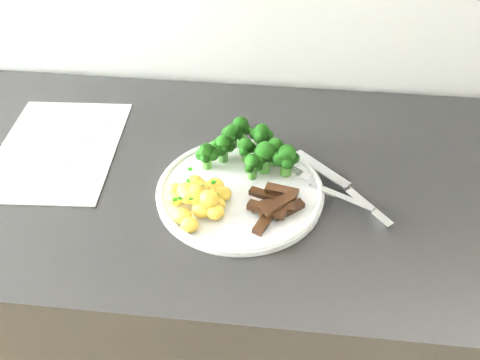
{
  "coord_description": "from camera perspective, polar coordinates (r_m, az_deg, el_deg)",
  "views": [
    {
      "loc": [
        0.24,
        1.0,
        1.47
      ],
      "look_at": [
        0.17,
        1.64,
        0.92
      ],
      "focal_mm": 40.17,
      "sensor_mm": 36.0,
      "label": 1
    }
  ],
  "objects": [
    {
      "name": "counter",
      "position": [
        1.24,
        -3.24,
        -15.32
      ],
      "size": [
        2.36,
        0.59,
        0.89
      ],
      "color": "black",
      "rests_on": "ground"
    },
    {
      "name": "recipe_paper",
      "position": [
        1.02,
        -18.76,
        3.23
      ],
      "size": [
        0.23,
        0.31,
        0.0
      ],
      "color": "white",
      "rests_on": "counter"
    },
    {
      "name": "plate",
      "position": [
        0.87,
        -0.0,
        -1.12
      ],
      "size": [
        0.27,
        0.27,
        0.02
      ],
      "color": "white",
      "rests_on": "counter"
    },
    {
      "name": "broccoli",
      "position": [
        0.9,
        1.19,
        3.52
      ],
      "size": [
        0.17,
        0.13,
        0.06
      ],
      "color": "#356C22",
      "rests_on": "plate"
    },
    {
      "name": "potatoes",
      "position": [
        0.83,
        -4.33,
        -1.83
      ],
      "size": [
        0.1,
        0.11,
        0.04
      ],
      "color": "#FFCB4E",
      "rests_on": "plate"
    },
    {
      "name": "beef_strips",
      "position": [
        0.82,
        3.62,
        -2.71
      ],
      "size": [
        0.09,
        0.1,
        0.03
      ],
      "color": "black",
      "rests_on": "plate"
    },
    {
      "name": "fork",
      "position": [
        0.86,
        9.29,
        -0.98
      ],
      "size": [
        0.15,
        0.11,
        0.02
      ],
      "color": "silver",
      "rests_on": "plate"
    },
    {
      "name": "knife",
      "position": [
        0.87,
        11.86,
        -1.61
      ],
      "size": [
        0.16,
        0.17,
        0.02
      ],
      "color": "silver",
      "rests_on": "plate"
    }
  ]
}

